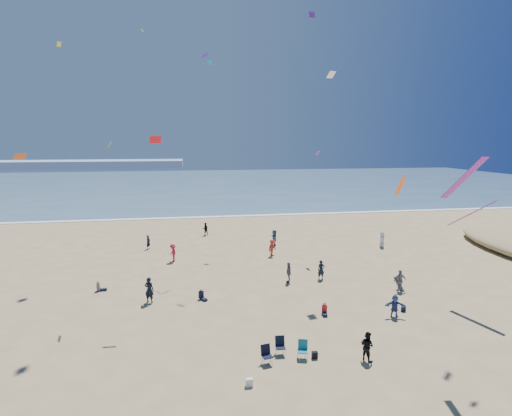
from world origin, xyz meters
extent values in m
plane|color=tan|center=(0.00, 0.00, 0.00)|extent=(220.00, 220.00, 0.00)
cube|color=#476B84|center=(0.00, 95.00, 0.03)|extent=(220.00, 100.00, 0.06)
cube|color=white|center=(0.00, 45.00, 0.04)|extent=(220.00, 1.20, 0.08)
cube|color=#7A8EA8|center=(-60.00, 170.00, 1.60)|extent=(110.00, 20.00, 3.20)
imported|color=gray|center=(14.05, 11.44, 0.87)|extent=(1.03, 0.44, 1.74)
imported|color=silver|center=(18.87, 23.97, 0.89)|extent=(0.73, 0.96, 1.77)
imported|color=red|center=(6.15, 22.71, 0.86)|extent=(1.24, 1.23, 1.72)
imported|color=black|center=(-5.17, 12.39, 0.96)|extent=(0.83, 0.69, 1.93)
imported|color=black|center=(8.82, 15.08, 0.84)|extent=(0.61, 0.40, 1.68)
imported|color=slate|center=(5.89, 14.77, 0.88)|extent=(0.64, 1.10, 1.76)
imported|color=black|center=(-6.68, 27.52, 0.77)|extent=(0.61, 0.67, 1.54)
imported|color=black|center=(-0.28, 32.99, 0.80)|extent=(0.87, 0.74, 1.60)
imported|color=navy|center=(11.32, 7.22, 0.76)|extent=(1.47, 0.72, 1.52)
imported|color=red|center=(-3.86, 22.37, 0.88)|extent=(1.01, 1.29, 1.76)
imported|color=navy|center=(7.22, 26.69, 0.90)|extent=(0.68, 1.71, 1.80)
imported|color=black|center=(7.14, 2.47, 0.80)|extent=(0.92, 0.98, 1.60)
cube|color=white|center=(0.53, 1.16, 0.20)|extent=(0.35, 0.20, 0.40)
cube|color=black|center=(4.42, 3.06, 0.19)|extent=(0.30, 0.22, 0.38)
cube|color=black|center=(12.36, 7.86, 0.17)|extent=(0.28, 0.18, 0.34)
cube|color=yellow|center=(-16.76, 36.27, 22.89)|extent=(0.57, 0.60, 0.50)
cube|color=green|center=(-7.78, 42.26, 26.36)|extent=(0.47, 0.49, 0.36)
cube|color=#1D94CD|center=(0.16, 23.52, 19.06)|extent=(0.54, 0.63, 0.42)
cube|color=red|center=(-4.26, 11.83, 11.77)|extent=(0.76, 0.41, 0.50)
cube|color=#911F93|center=(10.85, 22.93, 10.49)|extent=(0.35, 0.80, 0.39)
cube|color=white|center=(9.61, 16.27, 17.04)|extent=(0.71, 0.70, 0.48)
cube|color=#DD531C|center=(-14.02, 14.98, 10.58)|extent=(0.87, 0.52, 0.46)
cube|color=#6E2396|center=(10.08, 23.48, 23.75)|extent=(0.58, 0.32, 0.63)
cube|color=#FFC305|center=(-7.46, 13.19, 11.46)|extent=(0.41, 0.88, 0.41)
cube|color=#52319B|center=(-0.29, 23.75, 19.71)|extent=(0.69, 0.86, 0.44)
cube|color=#872493|center=(17.61, 8.71, 6.61)|extent=(0.35, 3.14, 2.21)
cube|color=#F55A19|center=(16.51, 16.62, 7.73)|extent=(0.35, 2.64, 1.87)
cube|color=purple|center=(11.04, 1.19, 9.86)|extent=(0.35, 3.30, 2.33)
camera|label=1|loc=(-2.04, -16.20, 11.69)|focal=28.00mm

